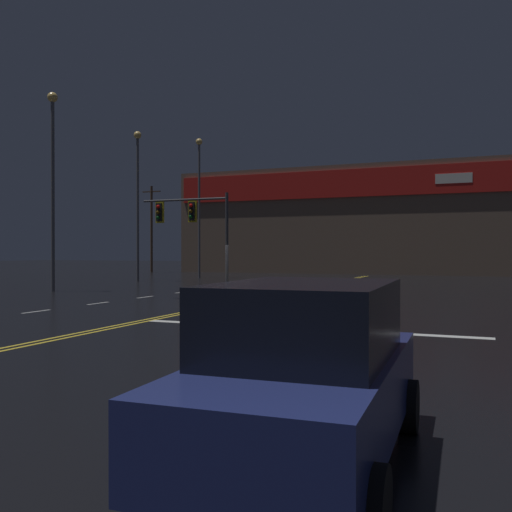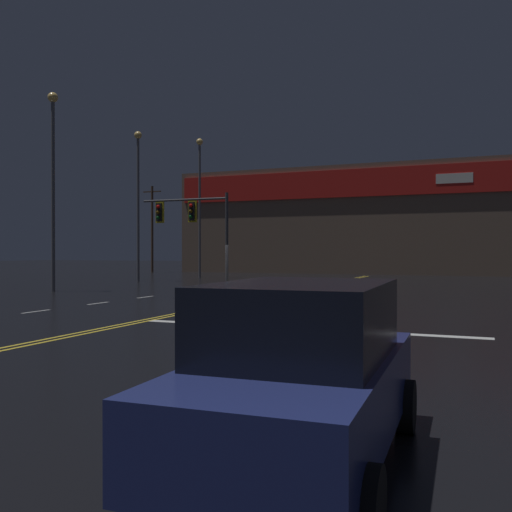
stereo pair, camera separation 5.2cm
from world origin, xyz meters
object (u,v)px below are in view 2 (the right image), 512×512
streetlight_near_right (138,188)px  streetlight_median_approach (200,192)px  traffic_signal_median (190,220)px  parked_car (302,373)px  streetlight_far_left (53,167)px

streetlight_near_right → streetlight_median_approach: (1.35, 7.21, 0.38)m
traffic_signal_median → parked_car: 20.54m
streetlight_median_approach → streetlight_far_left: 18.06m
streetlight_near_right → streetlight_far_left: (1.70, -10.85, -0.05)m
streetlight_far_left → parked_car: streetlight_far_left is taller
traffic_signal_median → streetlight_near_right: size_ratio=0.43×
streetlight_near_right → traffic_signal_median: bearing=-48.5°
streetlight_near_right → parked_car: bearing=-53.7°
streetlight_near_right → parked_car: streetlight_near_right is taller
traffic_signal_median → streetlight_near_right: (-11.53, 13.04, 3.29)m
streetlight_far_left → traffic_signal_median: bearing=-12.6°
streetlight_median_approach → traffic_signal_median: bearing=-63.3°
parked_car → streetlight_near_right: bearing=126.3°
streetlight_near_right → parked_car: (22.30, -30.32, -6.01)m
streetlight_median_approach → parked_car: 43.45m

